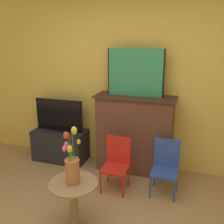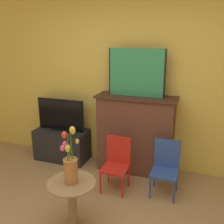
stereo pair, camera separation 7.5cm
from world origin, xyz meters
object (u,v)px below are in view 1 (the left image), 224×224
object	(u,v)px
chair_blue	(165,165)
vase_tulips	(72,166)
tv_monitor	(59,116)
painting	(135,73)
chair_red	(117,161)

from	to	relation	value
chair_blue	vase_tulips	world-z (taller)	vase_tulips
tv_monitor	chair_blue	size ratio (longest dim) A/B	1.14
painting	vase_tulips	xyz separation A→B (m)	(-0.28, -1.44, -0.73)
tv_monitor	chair_red	xyz separation A→B (m)	(1.10, -0.51, -0.37)
painting	chair_red	size ratio (longest dim) A/B	1.14
vase_tulips	painting	bearing A→B (deg)	78.97
tv_monitor	chair_blue	distance (m)	1.80
painting	tv_monitor	size ratio (longest dim) A/B	1.00
painting	chair_blue	size ratio (longest dim) A/B	1.14
chair_blue	vase_tulips	bearing A→B (deg)	-129.07
chair_red	vase_tulips	bearing A→B (deg)	-101.80
vase_tulips	chair_blue	bearing A→B (deg)	50.93
painting	tv_monitor	world-z (taller)	painting
painting	chair_red	xyz separation A→B (m)	(-0.09, -0.55, -1.09)
vase_tulips	chair_red	bearing A→B (deg)	78.20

